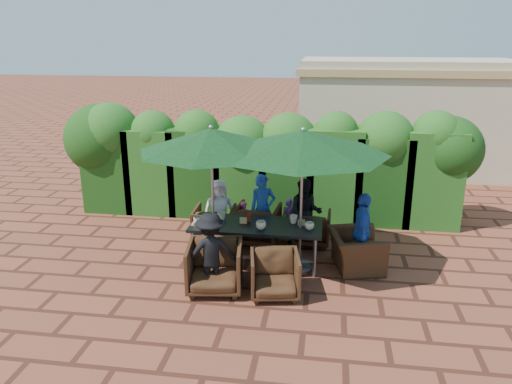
# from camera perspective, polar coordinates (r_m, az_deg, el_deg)

# --- Properties ---
(ground) EXTENTS (80.00, 80.00, 0.00)m
(ground) POSITION_cam_1_polar(r_m,az_deg,el_deg) (9.10, -0.86, -7.58)
(ground) COLOR brown
(ground) RESTS_ON ground
(dining_table) EXTENTS (2.25, 0.90, 0.75)m
(dining_table) POSITION_cam_1_polar(r_m,az_deg,el_deg) (8.62, 0.04, -4.17)
(dining_table) COLOR black
(dining_table) RESTS_ON ground
(umbrella_left) EXTENTS (2.46, 2.46, 2.46)m
(umbrella_left) POSITION_cam_1_polar(r_m,az_deg,el_deg) (8.27, -5.14, 5.95)
(umbrella_left) COLOR gray
(umbrella_left) RESTS_ON ground
(umbrella_right) EXTENTS (2.82, 2.82, 2.46)m
(umbrella_right) POSITION_cam_1_polar(r_m,az_deg,el_deg) (8.07, 5.38, 5.67)
(umbrella_right) COLOR gray
(umbrella_right) RESTS_ON ground
(chair_far_left) EXTENTS (0.79, 0.74, 0.79)m
(chair_far_left) POSITION_cam_1_polar(r_m,az_deg,el_deg) (9.68, -4.77, -3.54)
(chair_far_left) COLOR black
(chair_far_left) RESTS_ON ground
(chair_far_mid) EXTENTS (0.88, 0.83, 0.84)m
(chair_far_mid) POSITION_cam_1_polar(r_m,az_deg,el_deg) (9.61, 0.17, -3.48)
(chair_far_mid) COLOR black
(chair_far_mid) RESTS_ON ground
(chair_far_right) EXTENTS (0.71, 0.67, 0.71)m
(chair_far_right) POSITION_cam_1_polar(r_m,az_deg,el_deg) (9.65, 6.39, -3.88)
(chair_far_right) COLOR black
(chair_far_right) RESTS_ON ground
(chair_near_left) EXTENTS (0.94, 0.89, 0.87)m
(chair_near_left) POSITION_cam_1_polar(r_m,az_deg,el_deg) (7.89, -4.74, -8.28)
(chair_near_left) COLOR black
(chair_near_left) RESTS_ON ground
(chair_near_right) EXTENTS (0.85, 0.81, 0.76)m
(chair_near_right) POSITION_cam_1_polar(r_m,az_deg,el_deg) (7.74, 2.16, -9.19)
(chair_near_right) COLOR black
(chair_near_right) RESTS_ON ground
(chair_end_right) EXTENTS (0.83, 1.09, 0.85)m
(chair_end_right) POSITION_cam_1_polar(r_m,az_deg,el_deg) (8.76, 11.38, -5.93)
(chair_end_right) COLOR black
(chair_end_right) RESTS_ON ground
(adult_far_left) EXTENTS (0.69, 0.50, 1.25)m
(adult_far_left) POSITION_cam_1_polar(r_m,az_deg,el_deg) (9.62, -4.21, -2.18)
(adult_far_left) COLOR silver
(adult_far_left) RESTS_ON ground
(adult_far_mid) EXTENTS (0.61, 0.56, 1.37)m
(adult_far_mid) POSITION_cam_1_polar(r_m,az_deg,el_deg) (9.50, 0.77, -2.02)
(adult_far_mid) COLOR #204DAF
(adult_far_mid) RESTS_ON ground
(adult_far_right) EXTENTS (0.64, 0.40, 1.32)m
(adult_far_right) POSITION_cam_1_polar(r_m,az_deg,el_deg) (9.45, 5.65, -2.38)
(adult_far_right) COLOR black
(adult_far_right) RESTS_ON ground
(adult_near_left) EXTENTS (0.90, 0.65, 1.28)m
(adult_near_left) POSITION_cam_1_polar(r_m,az_deg,el_deg) (7.82, -5.20, -6.86)
(adult_near_left) COLOR black
(adult_near_left) RESTS_ON ground
(adult_end_right) EXTENTS (0.42, 0.80, 1.35)m
(adult_end_right) POSITION_cam_1_polar(r_m,az_deg,el_deg) (8.65, 12.03, -4.47)
(adult_end_right) COLOR #204DAF
(adult_end_right) RESTS_ON ground
(child_left) EXTENTS (0.34, 0.30, 0.78)m
(child_left) POSITION_cam_1_polar(r_m,az_deg,el_deg) (9.77, -1.37, -3.31)
(child_left) COLOR #F2558B
(child_left) RESTS_ON ground
(child_right) EXTENTS (0.32, 0.27, 0.85)m
(child_right) POSITION_cam_1_polar(r_m,az_deg,el_deg) (9.72, 3.82, -3.22)
(child_right) COLOR #7F4698
(child_right) RESTS_ON ground
(pedestrian_a) EXTENTS (1.72, 0.72, 1.81)m
(pedestrian_a) POSITION_cam_1_polar(r_m,az_deg,el_deg) (12.66, 10.78, 3.69)
(pedestrian_a) COLOR #28964E
(pedestrian_a) RESTS_ON ground
(pedestrian_b) EXTENTS (0.97, 0.87, 1.72)m
(pedestrian_b) POSITION_cam_1_polar(r_m,az_deg,el_deg) (12.96, 11.97, 3.73)
(pedestrian_b) COLOR #F2558B
(pedestrian_b) RESTS_ON ground
(pedestrian_c) EXTENTS (1.27, 0.91, 1.80)m
(pedestrian_c) POSITION_cam_1_polar(r_m,az_deg,el_deg) (12.81, 16.77, 3.41)
(pedestrian_c) COLOR gray
(pedestrian_c) RESTS_ON ground
(cup_a) EXTENTS (0.16, 0.16, 0.13)m
(cup_a) POSITION_cam_1_polar(r_m,az_deg,el_deg) (8.66, -6.62, -3.20)
(cup_a) COLOR beige
(cup_a) RESTS_ON dining_table
(cup_b) EXTENTS (0.15, 0.15, 0.14)m
(cup_b) POSITION_cam_1_polar(r_m,az_deg,el_deg) (8.79, -3.96, -2.75)
(cup_b) COLOR beige
(cup_b) RESTS_ON dining_table
(cup_c) EXTENTS (0.18, 0.18, 0.14)m
(cup_c) POSITION_cam_1_polar(r_m,az_deg,el_deg) (8.36, 0.58, -3.80)
(cup_c) COLOR beige
(cup_c) RESTS_ON dining_table
(cup_d) EXTENTS (0.15, 0.15, 0.14)m
(cup_d) POSITION_cam_1_polar(r_m,az_deg,el_deg) (8.65, 4.31, -3.12)
(cup_d) COLOR beige
(cup_d) RESTS_ON dining_table
(cup_e) EXTENTS (0.16, 0.16, 0.12)m
(cup_e) POSITION_cam_1_polar(r_m,az_deg,el_deg) (8.40, 6.13, -3.86)
(cup_e) COLOR beige
(cup_e) RESTS_ON dining_table
(ketchup_bottle) EXTENTS (0.04, 0.04, 0.17)m
(ketchup_bottle) POSITION_cam_1_polar(r_m,az_deg,el_deg) (8.68, -0.84, -2.88)
(ketchup_bottle) COLOR #B20C0A
(ketchup_bottle) RESTS_ON dining_table
(sauce_bottle) EXTENTS (0.04, 0.04, 0.17)m
(sauce_bottle) POSITION_cam_1_polar(r_m,az_deg,el_deg) (8.68, -0.74, -2.89)
(sauce_bottle) COLOR #4C230C
(sauce_bottle) RESTS_ON dining_table
(serving_tray) EXTENTS (0.35, 0.25, 0.02)m
(serving_tray) POSITION_cam_1_polar(r_m,az_deg,el_deg) (8.65, -6.16, -3.59)
(serving_tray) COLOR #906A45
(serving_tray) RESTS_ON dining_table
(number_block_left) EXTENTS (0.12, 0.06, 0.10)m
(number_block_left) POSITION_cam_1_polar(r_m,az_deg,el_deg) (8.62, -1.46, -3.28)
(number_block_left) COLOR tan
(number_block_left) RESTS_ON dining_table
(number_block_right) EXTENTS (0.12, 0.06, 0.10)m
(number_block_right) POSITION_cam_1_polar(r_m,az_deg,el_deg) (8.56, 5.21, -3.50)
(number_block_right) COLOR tan
(number_block_right) RESTS_ON dining_table
(hedge_wall) EXTENTS (9.10, 1.60, 2.44)m
(hedge_wall) POSITION_cam_1_polar(r_m,az_deg,el_deg) (10.86, 0.02, 4.12)
(hedge_wall) COLOR #14360E
(hedge_wall) RESTS_ON ground
(building) EXTENTS (6.20, 3.08, 3.20)m
(building) POSITION_cam_1_polar(r_m,az_deg,el_deg) (15.44, 16.54, 8.40)
(building) COLOR #C5BB92
(building) RESTS_ON ground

